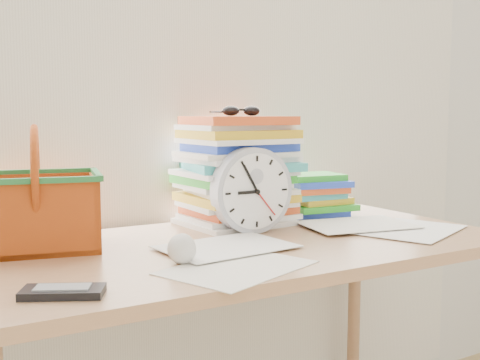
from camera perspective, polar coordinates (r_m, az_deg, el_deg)
curtain at (r=1.87m, az=-5.95°, el=13.09°), size 2.40×0.01×2.50m
desk at (r=1.57m, az=0.12°, el=-8.57°), size 1.40×0.70×0.75m
paper_stack at (r=1.79m, az=-0.20°, el=0.92°), size 0.35×0.29×0.32m
clock at (r=1.65m, az=1.11°, el=-1.00°), size 0.24×0.05×0.24m
sunglasses at (r=1.81m, az=0.13°, el=6.58°), size 0.15×0.13×0.03m
book_stack at (r=1.96m, az=7.33°, el=-1.38°), size 0.26×0.22×0.14m
basket at (r=1.53m, az=-18.75°, el=-0.82°), size 0.34×0.29×0.30m
crumpled_ball at (r=1.34m, az=-5.57°, el=-6.49°), size 0.07×0.07×0.07m
calculator at (r=1.15m, az=-16.45°, el=-10.14°), size 0.16×0.13×0.01m
scattered_papers at (r=1.55m, az=0.12°, el=-5.69°), size 1.26×0.42×0.02m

